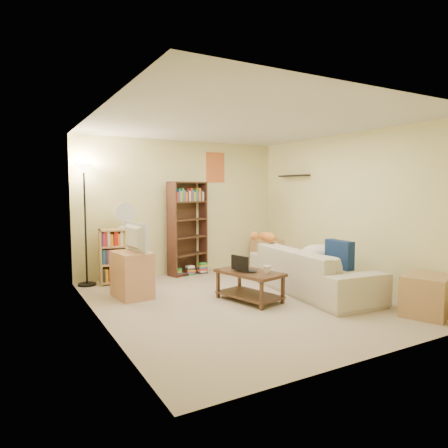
{
  "coord_description": "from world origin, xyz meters",
  "views": [
    {
      "loc": [
        -3.0,
        -4.75,
        1.59
      ],
      "look_at": [
        0.04,
        0.67,
        1.05
      ],
      "focal_mm": 32.0,
      "sensor_mm": 36.0,
      "label": 1
    }
  ],
  "objects_px": {
    "television": "(131,237)",
    "short_bookshelf": "(122,256)",
    "laptop": "(246,270)",
    "tv_stand": "(132,275)",
    "floor_lamp": "(84,189)",
    "side_table": "(267,253)",
    "end_cabinet": "(427,295)",
    "desk_fan": "(125,215)",
    "coffee_table": "(250,282)",
    "tall_bookshelf": "(188,226)",
    "tabby_cat": "(265,237)",
    "mug": "(267,269)",
    "sofa": "(311,270)"
  },
  "relations": [
    {
      "from": "side_table",
      "to": "coffee_table",
      "type": "bearing_deg",
      "value": -130.89
    },
    {
      "from": "sofa",
      "to": "tv_stand",
      "type": "distance_m",
      "value": 2.73
    },
    {
      "from": "tall_bookshelf",
      "to": "coffee_table",
      "type": "bearing_deg",
      "value": -106.63
    },
    {
      "from": "tabby_cat",
      "to": "side_table",
      "type": "height_order",
      "value": "tabby_cat"
    },
    {
      "from": "tv_stand",
      "to": "desk_fan",
      "type": "xyz_separation_m",
      "value": [
        0.16,
        0.91,
        0.82
      ]
    },
    {
      "from": "laptop",
      "to": "mug",
      "type": "relative_size",
      "value": 3.03
    },
    {
      "from": "tabby_cat",
      "to": "laptop",
      "type": "xyz_separation_m",
      "value": [
        -0.9,
        -0.81,
        -0.34
      ]
    },
    {
      "from": "desk_fan",
      "to": "tabby_cat",
      "type": "bearing_deg",
      "value": -25.94
    },
    {
      "from": "tabby_cat",
      "to": "laptop",
      "type": "distance_m",
      "value": 1.26
    },
    {
      "from": "coffee_table",
      "to": "television",
      "type": "height_order",
      "value": "television"
    },
    {
      "from": "floor_lamp",
      "to": "end_cabinet",
      "type": "bearing_deg",
      "value": -47.32
    },
    {
      "from": "television",
      "to": "short_bookshelf",
      "type": "bearing_deg",
      "value": -12.39
    },
    {
      "from": "side_table",
      "to": "laptop",
      "type": "bearing_deg",
      "value": -132.09
    },
    {
      "from": "tv_stand",
      "to": "short_bookshelf",
      "type": "bearing_deg",
      "value": 77.61
    },
    {
      "from": "coffee_table",
      "to": "end_cabinet",
      "type": "height_order",
      "value": "end_cabinet"
    },
    {
      "from": "tv_stand",
      "to": "floor_lamp",
      "type": "relative_size",
      "value": 0.34
    },
    {
      "from": "coffee_table",
      "to": "tv_stand",
      "type": "bearing_deg",
      "value": 130.31
    },
    {
      "from": "sofa",
      "to": "mug",
      "type": "xyz_separation_m",
      "value": [
        -0.95,
        -0.16,
        0.13
      ]
    },
    {
      "from": "short_bookshelf",
      "to": "end_cabinet",
      "type": "xyz_separation_m",
      "value": [
        2.9,
        -3.61,
        -0.21
      ]
    },
    {
      "from": "sofa",
      "to": "tall_bookshelf",
      "type": "height_order",
      "value": "tall_bookshelf"
    },
    {
      "from": "sofa",
      "to": "side_table",
      "type": "relative_size",
      "value": 4.33
    },
    {
      "from": "mug",
      "to": "end_cabinet",
      "type": "distance_m",
      "value": 2.05
    },
    {
      "from": "tabby_cat",
      "to": "coffee_table",
      "type": "xyz_separation_m",
      "value": [
        -0.88,
        -0.88,
        -0.5
      ]
    },
    {
      "from": "coffee_table",
      "to": "floor_lamp",
      "type": "xyz_separation_m",
      "value": [
        -1.86,
        2.09,
        1.32
      ]
    },
    {
      "from": "sofa",
      "to": "tv_stand",
      "type": "xyz_separation_m",
      "value": [
        -2.51,
        1.06,
        -0.0
      ]
    },
    {
      "from": "laptop",
      "to": "desk_fan",
      "type": "distance_m",
      "value": 2.34
    },
    {
      "from": "tv_stand",
      "to": "tall_bookshelf",
      "type": "xyz_separation_m",
      "value": [
        1.39,
        1.09,
        0.57
      ]
    },
    {
      "from": "tv_stand",
      "to": "desk_fan",
      "type": "height_order",
      "value": "desk_fan"
    },
    {
      "from": "tabby_cat",
      "to": "tv_stand",
      "type": "height_order",
      "value": "tabby_cat"
    },
    {
      "from": "sofa",
      "to": "television",
      "type": "height_order",
      "value": "television"
    },
    {
      "from": "sofa",
      "to": "tv_stand",
      "type": "height_order",
      "value": "sofa"
    },
    {
      "from": "sofa",
      "to": "desk_fan",
      "type": "relative_size",
      "value": 5.46
    },
    {
      "from": "coffee_table",
      "to": "mug",
      "type": "relative_size",
      "value": 7.28
    },
    {
      "from": "television",
      "to": "side_table",
      "type": "distance_m",
      "value": 3.27
    },
    {
      "from": "tabby_cat",
      "to": "tv_stand",
      "type": "bearing_deg",
      "value": 176.85
    },
    {
      "from": "desk_fan",
      "to": "end_cabinet",
      "type": "bearing_deg",
      "value": -51.44
    },
    {
      "from": "mug",
      "to": "sofa",
      "type": "bearing_deg",
      "value": 9.8
    },
    {
      "from": "mug",
      "to": "tabby_cat",
      "type": "bearing_deg",
      "value": 56.03
    },
    {
      "from": "tabby_cat",
      "to": "tall_bookshelf",
      "type": "xyz_separation_m",
      "value": [
        -0.91,
        1.21,
        0.13
      ]
    },
    {
      "from": "tabby_cat",
      "to": "tall_bookshelf",
      "type": "height_order",
      "value": "tall_bookshelf"
    },
    {
      "from": "tabby_cat",
      "to": "mug",
      "type": "bearing_deg",
      "value": -123.97
    },
    {
      "from": "mug",
      "to": "tall_bookshelf",
      "type": "distance_m",
      "value": 2.35
    },
    {
      "from": "tall_bookshelf",
      "to": "end_cabinet",
      "type": "distance_m",
      "value": 4.13
    },
    {
      "from": "tv_stand",
      "to": "floor_lamp",
      "type": "height_order",
      "value": "floor_lamp"
    },
    {
      "from": "tabby_cat",
      "to": "television",
      "type": "bearing_deg",
      "value": 176.85
    },
    {
      "from": "side_table",
      "to": "end_cabinet",
      "type": "relative_size",
      "value": 0.91
    },
    {
      "from": "tall_bookshelf",
      "to": "side_table",
      "type": "height_order",
      "value": "tall_bookshelf"
    },
    {
      "from": "laptop",
      "to": "television",
      "type": "height_order",
      "value": "television"
    },
    {
      "from": "tall_bookshelf",
      "to": "desk_fan",
      "type": "relative_size",
      "value": 3.88
    },
    {
      "from": "coffee_table",
      "to": "tall_bookshelf",
      "type": "relative_size",
      "value": 0.61
    }
  ]
}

